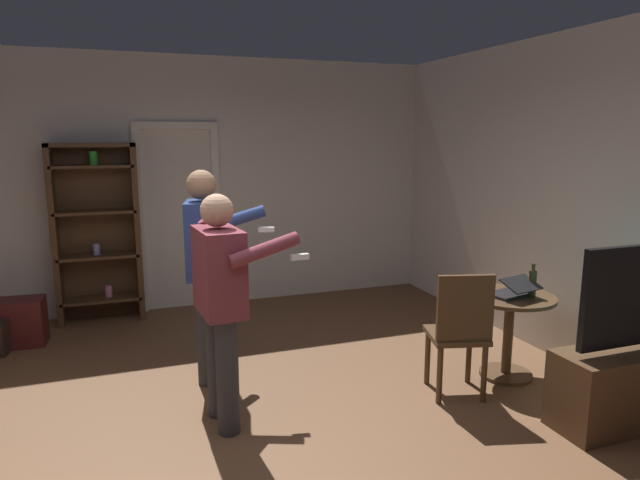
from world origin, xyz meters
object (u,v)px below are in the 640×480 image
(person_striped_shirt, at_px, (206,261))
(bookshelf, at_px, (97,227))
(laptop, at_px, (512,290))
(side_table, at_px, (509,321))
(tv_flatscreen, at_px, (640,372))
(person_blue_shirt, at_px, (221,294))
(bottle_on_table, at_px, (532,282))
(wooden_chair, at_px, (460,329))
(suitcase_small, at_px, (19,322))

(person_striped_shirt, bearing_deg, bookshelf, 114.29)
(bookshelf, distance_m, laptop, 4.23)
(side_table, distance_m, person_striped_shirt, 2.53)
(tv_flatscreen, distance_m, laptop, 1.05)
(tv_flatscreen, distance_m, person_blue_shirt, 2.95)
(person_blue_shirt, xyz_separation_m, person_striped_shirt, (0.01, 0.78, 0.05))
(bookshelf, relative_size, side_table, 2.65)
(laptop, distance_m, person_blue_shirt, 2.34)
(bottle_on_table, xyz_separation_m, person_blue_shirt, (-2.49, 0.10, 0.12))
(person_striped_shirt, bearing_deg, person_blue_shirt, -91.09)
(tv_flatscreen, height_order, wooden_chair, tv_flatscreen)
(side_table, bearing_deg, wooden_chair, -162.54)
(side_table, bearing_deg, bottle_on_table, -29.74)
(laptop, bearing_deg, bottle_on_table, -13.36)
(person_blue_shirt, bearing_deg, wooden_chair, -6.86)
(side_table, xyz_separation_m, suitcase_small, (-3.93, 2.16, -0.25))
(side_table, xyz_separation_m, wooden_chair, (-0.60, -0.19, 0.07))
(person_blue_shirt, bearing_deg, tv_flatscreen, -19.09)
(tv_flatscreen, relative_size, person_blue_shirt, 0.80)
(tv_flatscreen, relative_size, suitcase_small, 2.86)
(laptop, distance_m, person_striped_shirt, 2.48)
(tv_flatscreen, height_order, bottle_on_table, tv_flatscreen)
(laptop, height_order, wooden_chair, wooden_chair)
(laptop, relative_size, suitcase_small, 0.86)
(person_striped_shirt, bearing_deg, suitcase_small, 139.56)
(tv_flatscreen, xyz_separation_m, laptop, (-0.40, 0.88, 0.39))
(suitcase_small, bearing_deg, bookshelf, 41.71)
(wooden_chair, distance_m, suitcase_small, 4.09)
(laptop, distance_m, suitcase_small, 4.52)
(laptop, bearing_deg, tv_flatscreen, -65.54)
(bookshelf, height_order, bottle_on_table, bookshelf)
(bottle_on_table, bearing_deg, person_striped_shirt, 160.41)
(side_table, bearing_deg, suitcase_small, 151.21)
(bookshelf, bearing_deg, wooden_chair, -48.22)
(side_table, bearing_deg, laptop, -115.46)
(laptop, bearing_deg, bookshelf, 139.04)
(bookshelf, relative_size, person_blue_shirt, 1.18)
(bookshelf, relative_size, laptop, 4.89)
(tv_flatscreen, bearing_deg, side_table, 112.42)
(person_blue_shirt, bearing_deg, bookshelf, 107.51)
(person_blue_shirt, distance_m, suitcase_small, 2.75)
(person_blue_shirt, height_order, person_striped_shirt, person_striped_shirt)
(tv_flatscreen, bearing_deg, bottle_on_table, 105.96)
(laptop, xyz_separation_m, wooden_chair, (-0.58, -0.15, -0.21))
(bottle_on_table, distance_m, wooden_chair, 0.80)
(tv_flatscreen, height_order, laptop, tv_flatscreen)
(tv_flatscreen, bearing_deg, suitcase_small, 144.42)
(side_table, bearing_deg, bookshelf, 139.65)
(wooden_chair, relative_size, suitcase_small, 2.19)
(side_table, distance_m, wooden_chair, 0.64)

